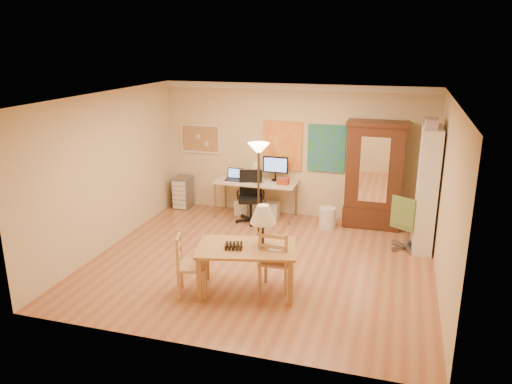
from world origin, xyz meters
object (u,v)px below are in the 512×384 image
(office_chair_green, at_px, (406,236))
(bookshelf, at_px, (427,190))
(office_chair_black, at_px, (251,208))
(dining_table, at_px, (252,238))
(computer_desk, at_px, (258,195))
(armoire, at_px, (374,182))

(office_chair_green, distance_m, bookshelf, 0.86)
(office_chair_black, height_order, office_chair_green, office_chair_black)
(office_chair_green, xyz_separation_m, bookshelf, (0.26, 0.17, 0.80))
(office_chair_black, bearing_deg, bookshelf, -7.70)
(dining_table, bearing_deg, computer_desk, 104.77)
(office_chair_black, xyz_separation_m, armoire, (2.35, 0.42, 0.63))
(office_chair_black, bearing_deg, armoire, 10.21)
(armoire, bearing_deg, office_chair_black, -169.79)
(office_chair_green, relative_size, armoire, 0.48)
(office_chair_green, relative_size, bookshelf, 0.46)
(armoire, distance_m, bookshelf, 1.28)
(computer_desk, distance_m, bookshelf, 3.37)
(office_chair_black, relative_size, armoire, 0.50)
(office_chair_black, height_order, bookshelf, bookshelf)
(dining_table, height_order, armoire, armoire)
(dining_table, bearing_deg, armoire, 65.36)
(computer_desk, distance_m, office_chair_green, 3.12)
(dining_table, distance_m, computer_desk, 3.26)
(office_chair_green, bearing_deg, armoire, 122.61)
(office_chair_black, xyz_separation_m, bookshelf, (3.28, -0.44, 0.79))
(office_chair_black, relative_size, office_chair_green, 1.04)
(dining_table, xyz_separation_m, bookshelf, (2.40, 2.34, 0.24))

